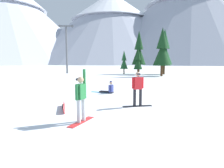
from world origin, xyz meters
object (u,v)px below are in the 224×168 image
Objects in this scene: snowboarder_midground at (138,88)px; pine_tree_young at (138,61)px; pine_tree_twin at (124,61)px; loose_snowboard_far_spare at (64,107)px; ski_lift_tower at (67,46)px; pine_tree_broad at (139,51)px; pine_tree_leaning at (162,50)px; snowboarder_foreground at (81,97)px; pine_tree_slender at (164,50)px; snowboarder_background at (109,89)px.

snowboarder_midground is 23.24m from pine_tree_young.
loose_snowboard_far_spare is at bearing -101.13° from pine_tree_twin.
ski_lift_tower is at bearing 108.59° from snowboarder_midground.
pine_tree_broad is 1.04× the size of pine_tree_leaning.
pine_tree_leaning is at bearing 67.34° from snowboarder_foreground.
pine_tree_young is (3.64, 22.90, 1.50)m from snowboarder_midground.
pine_tree_slender is 7.54m from pine_tree_twin.
pine_tree_broad is (4.26, 25.94, 3.36)m from snowboarder_midground.
pine_tree_slender is 1.02× the size of pine_tree_broad.
pine_tree_young is (6.23, 25.48, 1.49)m from snowboarder_foreground.
snowboarder_foreground reaches higher than snowboarder_midground.
ski_lift_tower is at bearing 101.39° from loose_snowboard_far_spare.
ski_lift_tower is (-13.78, 2.39, 0.98)m from pine_tree_broad.
pine_tree_leaning is (5.53, -5.41, 1.77)m from pine_tree_twin.
snowboarder_background is 21.92m from pine_tree_twin.
pine_tree_broad reaches higher than pine_tree_leaning.
ski_lift_tower is (-8.05, 24.04, 4.98)m from snowboarder_background.
pine_tree_young is at bearing 74.65° from snowboarder_background.
loose_snowboard_far_spare is (-2.22, -4.89, -0.18)m from snowboarder_background.
snowboarder_background is at bearing -117.72° from pine_tree_leaning.
snowboarder_foreground is at bearing -103.50° from pine_tree_broad.
pine_tree_young is at bearing 80.97° from snowboarder_midground.
loose_snowboard_far_spare is at bearing 119.46° from snowboarder_foreground.
snowboarder_background is (1.11, 6.86, -0.66)m from snowboarder_foreground.
pine_tree_twin is 7.93m from pine_tree_leaning.
snowboarder_midground is 26.66m from pine_tree_slender.
pine_tree_slender is (11.30, 27.53, 3.45)m from snowboarder_foreground.
pine_tree_twin is 0.47× the size of ski_lift_tower.
pine_tree_broad is at bearing 117.10° from pine_tree_leaning.
snowboarder_background is at bearing 65.54° from loose_snowboard_far_spare.
loose_snowboard_far_spare is 0.23× the size of pine_tree_broad.
snowboarder_foreground is at bearing -103.73° from pine_tree_young.
snowboarder_background is 0.23× the size of pine_tree_leaning.
loose_snowboard_far_spare is 0.23× the size of pine_tree_slender.
pine_tree_twin is at bearing 81.79° from snowboarder_foreground.
snowboarder_foreground is at bearing -99.23° from snowboarder_background.
ski_lift_tower is at bearing 154.70° from pine_tree_leaning.
snowboarder_foreground is 1.13× the size of snowboarder_midground.
pine_tree_slender is 1.85× the size of pine_tree_twin.
pine_tree_leaning reaches higher than pine_tree_young.
loose_snowboard_far_spare is at bearing -115.90° from pine_tree_slender.
pine_tree_broad is (7.95, 26.55, 4.18)m from loose_snowboard_far_spare.
snowboarder_midground is at bearing 44.90° from snowboarder_foreground.
pine_tree_young reaches higher than loose_snowboard_far_spare.
pine_tree_leaning reaches higher than loose_snowboard_far_spare.
pine_tree_slender reaches higher than snowboarder_background.
snowboarder_midground reaches higher than snowboarder_background.
pine_tree_twin is (2.99, 21.62, 2.07)m from snowboarder_background.
pine_tree_broad reaches higher than pine_tree_young.
snowboarder_background is at bearing -71.48° from ski_lift_tower.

